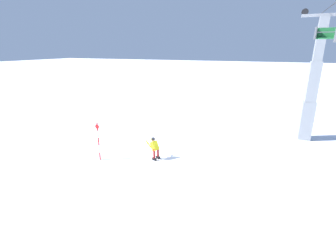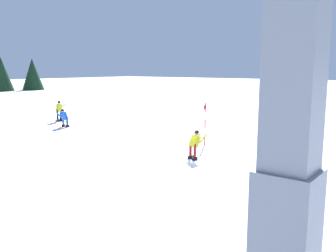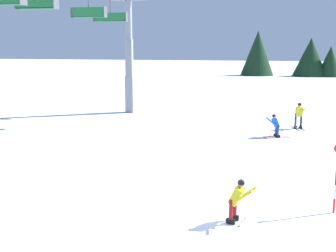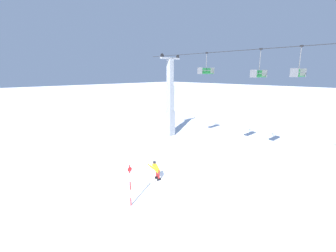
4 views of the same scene
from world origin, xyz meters
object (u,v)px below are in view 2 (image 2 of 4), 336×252
Objects in this scene: skier_carving_main at (195,143)px; lift_tower_near at (293,108)px; trail_marker_pole at (205,123)px; skier_distant_downhill at (59,109)px; skier_distant_uphill at (64,117)px.

lift_tower_near is at bearing 130.38° from skier_carving_main.
trail_marker_pole is at bearing -53.23° from lift_tower_near.
skier_carving_main is at bearing 167.42° from skier_distant_downhill.
skier_distant_downhill is (2.99, -1.70, 0.24)m from skier_distant_uphill.
lift_tower_near is 27.71m from skier_distant_downhill.
trail_marker_pole reaches higher than skier_distant_downhill.
lift_tower_near is at bearing 151.90° from skier_distant_downhill.
skier_distant_uphill is at bearing -27.88° from lift_tower_near.
trail_marker_pole is 1.47× the size of skier_distant_uphill.
skier_distant_uphill is (13.39, -1.95, -0.03)m from skier_carving_main.
skier_distant_uphill is at bearing 150.34° from skier_distant_downhill.
lift_tower_near is 3.83× the size of trail_marker_pole.
lift_tower_near is 24.32m from skier_distant_uphill.
lift_tower_near reaches higher than trail_marker_pole.
skier_distant_uphill is at bearing -8.29° from skier_carving_main.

